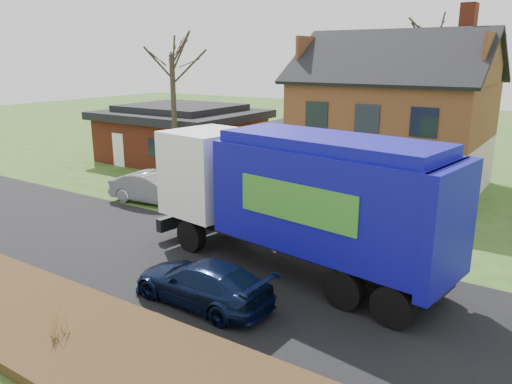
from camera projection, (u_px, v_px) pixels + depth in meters
The scene contains 11 objects.
ground at pixel (192, 262), 16.96m from camera, with size 120.00×120.00×0.00m, color #304D19.
road at pixel (192, 262), 16.95m from camera, with size 80.00×7.00×0.02m, color black.
mulch_verge at pixel (54, 326), 12.66m from camera, with size 80.00×3.50×0.30m, color #302010.
main_house at pixel (384, 110), 26.27m from camera, with size 12.95×8.95×9.26m.
ranch_house at pixel (182, 133), 33.34m from camera, with size 9.80×8.20×3.70m.
garbage_truck at pixel (299, 193), 15.66m from camera, with size 10.87×4.31×4.53m.
silver_sedan at pixel (154, 188), 23.69m from camera, with size 1.54×4.41×1.45m, color #97999E.
navy_wagon at pixel (202, 283), 14.01m from camera, with size 1.76×4.32×1.25m, color black.
tree_front_west at pixel (171, 34), 26.18m from camera, with size 3.22×3.22×9.57m.
tree_back at pixel (438, 20), 30.50m from camera, with size 3.39×3.39×10.74m.
grass_clump_mid at pixel (59, 317), 11.89m from camera, with size 0.34×0.28×0.95m.
Camera 1 is at (10.55, -11.87, 6.77)m, focal length 35.00 mm.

